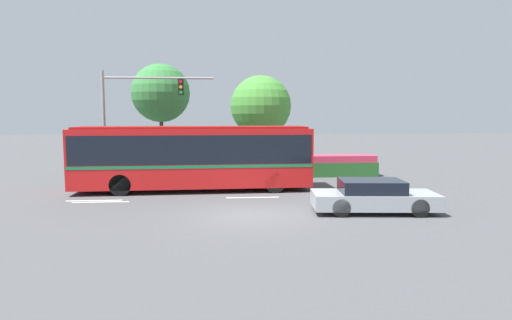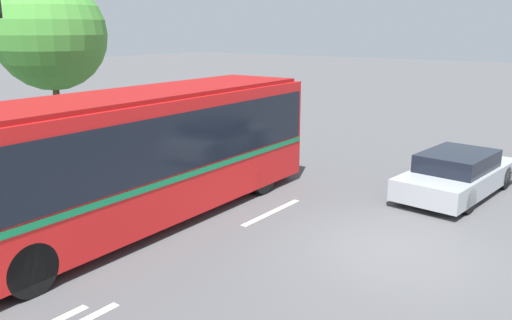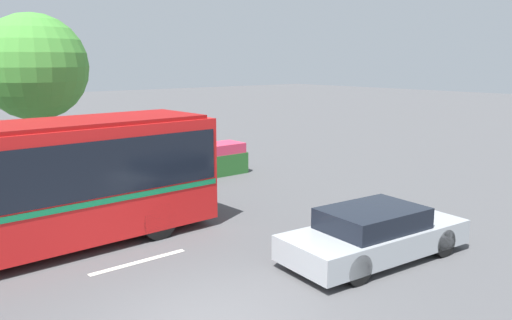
{
  "view_description": "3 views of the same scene",
  "coord_description": "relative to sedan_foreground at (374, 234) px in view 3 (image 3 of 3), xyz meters",
  "views": [
    {
      "loc": [
        -1.1,
        -15.85,
        3.7
      ],
      "look_at": [
        0.46,
        2.89,
        1.76
      ],
      "focal_mm": 30.49,
      "sensor_mm": 36.0,
      "label": 1
    },
    {
      "loc": [
        -10.02,
        -3.81,
        4.59
      ],
      "look_at": [
        -1.33,
        2.67,
        1.85
      ],
      "focal_mm": 36.5,
      "sensor_mm": 36.0,
      "label": 2
    },
    {
      "loc": [
        -4.79,
        -7.04,
        4.6
      ],
      "look_at": [
        3.79,
        3.29,
        2.02
      ],
      "focal_mm": 36.24,
      "sensor_mm": 36.0,
      "label": 3
    }
  ],
  "objects": [
    {
      "name": "lane_stripe_far",
      "position": [
        -4.38,
        3.33,
        -0.6
      ],
      "size": [
        2.4,
        0.16,
        0.01
      ],
      "primitive_type": "cube",
      "color": "silver",
      "rests_on": "ground"
    },
    {
      "name": "sedan_foreground",
      "position": [
        0.0,
        0.0,
        0.0
      ],
      "size": [
        4.83,
        2.28,
        1.25
      ],
      "rotation": [
        0.0,
        0.0,
        -0.09
      ],
      "color": "#9EA3A8",
      "rests_on": "ground"
    },
    {
      "name": "street_tree_centre",
      "position": [
        -2.92,
        14.85,
        3.75
      ],
      "size": [
        4.29,
        4.29,
        6.51
      ],
      "color": "brown",
      "rests_on": "ground"
    },
    {
      "name": "flowering_hedge",
      "position": [
        -0.43,
        9.94,
        0.02
      ],
      "size": [
        8.27,
        1.24,
        1.27
      ],
      "color": "#286028",
      "rests_on": "ground"
    }
  ]
}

